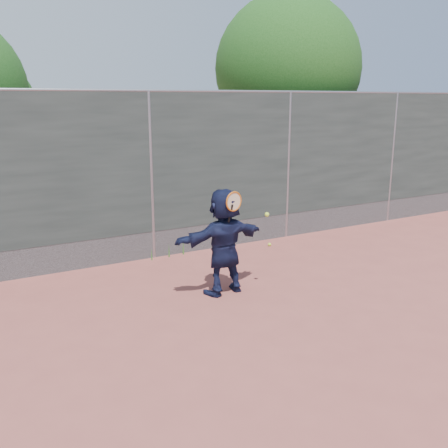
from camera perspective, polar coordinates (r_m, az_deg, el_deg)
ground at (r=6.47m, az=3.53°, el=-12.22°), size 80.00×80.00×0.00m
player at (r=7.42m, az=0.00°, el=-2.01°), size 1.53×0.61×1.61m
ball_ground at (r=10.02m, az=5.22°, el=-2.35°), size 0.07×0.07×0.07m
fence at (r=9.04m, az=-8.32°, el=5.82°), size 20.00×0.06×3.03m
swing_action at (r=7.15m, az=1.50°, el=2.30°), size 0.72×0.18×0.51m
tree_right at (r=13.21m, az=7.79°, el=16.73°), size 3.78×3.60×5.39m
weed_clump at (r=9.35m, az=-6.06°, el=-2.94°), size 0.68×0.07×0.30m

